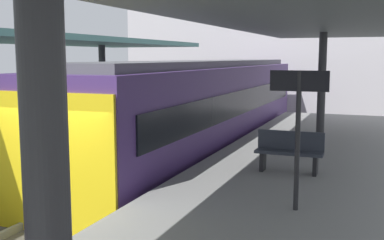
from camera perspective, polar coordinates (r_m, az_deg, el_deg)
track_ballast at (r=9.30m, az=-15.98°, el=-13.56°), size 3.20×28.00×0.20m
rail_near_side at (r=9.68m, az=-19.47°, el=-11.79°), size 0.08×28.00×0.14m
rail_far_side at (r=8.84m, az=-12.21°, el=-13.39°), size 0.08×28.00×0.14m
commuter_train at (r=15.71m, az=1.42°, el=1.45°), size 2.78×15.87×3.10m
canopy_right at (r=8.42m, az=10.95°, el=12.69°), size 4.18×21.00×3.30m
platform_bench at (r=10.17m, az=11.69°, el=-3.60°), size 1.40×0.41×0.86m
platform_sign at (r=7.49m, az=12.73°, el=1.37°), size 0.90×0.08×2.21m
station_building_backdrop at (r=27.26m, az=12.67°, el=11.81°), size 18.00×6.00×11.00m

